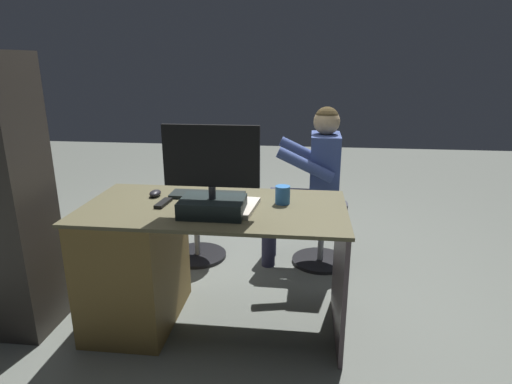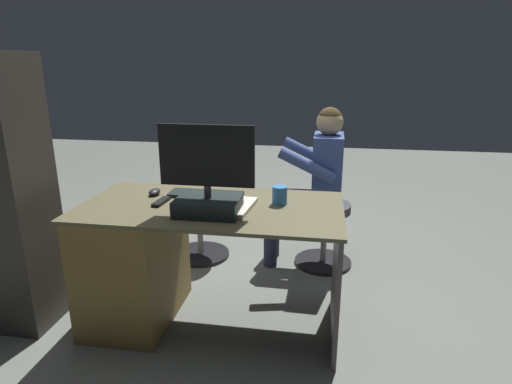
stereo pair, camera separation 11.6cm
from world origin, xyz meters
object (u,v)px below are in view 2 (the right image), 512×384
object	(u,v)px
desk	(149,258)
tv_remote	(161,202)
computer_mouse	(155,192)
visitor_chair	(324,228)
cup	(280,195)
keyboard	(206,194)
person	(314,175)
monitor	(208,187)
teddy_bear	(198,178)
office_chair_teddy	(200,221)

from	to	relation	value
desk	tv_remote	bearing A→B (deg)	174.32
computer_mouse	visitor_chair	xyz separation A→B (m)	(-0.98, -0.73, -0.45)
cup	tv_remote	bearing A→B (deg)	8.43
keyboard	person	size ratio (longest dim) A/B	0.36
person	tv_remote	bearing A→B (deg)	47.45
monitor	teddy_bear	distance (m)	1.07
desk	keyboard	size ratio (longest dim) A/B	3.35
computer_mouse	person	bearing A→B (deg)	-140.65
keyboard	tv_remote	size ratio (longest dim) A/B	2.80
desk	office_chair_teddy	distance (m)	0.85
keyboard	person	xyz separation A→B (m)	(-0.59, -0.70, -0.04)
computer_mouse	office_chair_teddy	size ratio (longest dim) A/B	0.20
monitor	cup	xyz separation A→B (m)	(-0.34, -0.21, -0.09)
tv_remote	cup	bearing A→B (deg)	-166.24
cup	teddy_bear	world-z (taller)	cup
monitor	keyboard	world-z (taller)	monitor
tv_remote	office_chair_teddy	world-z (taller)	tv_remote
desk	office_chair_teddy	xyz separation A→B (m)	(-0.05, -0.85, -0.09)
cup	tv_remote	size ratio (longest dim) A/B	0.65
desk	computer_mouse	distance (m)	0.38
computer_mouse	tv_remote	distance (m)	0.17
computer_mouse	visitor_chair	size ratio (longest dim) A/B	0.20
computer_mouse	office_chair_teddy	xyz separation A→B (m)	(-0.04, -0.72, -0.45)
person	monitor	bearing A→B (deg)	63.07
office_chair_teddy	computer_mouse	bearing A→B (deg)	86.77
monitor	teddy_bear	xyz separation A→B (m)	(0.35, -0.99, -0.24)
computer_mouse	tv_remote	xyz separation A→B (m)	(-0.09, 0.14, -0.01)
person	visitor_chair	bearing A→B (deg)	-179.16
cup	office_chair_teddy	distance (m)	1.13
computer_mouse	teddy_bear	bearing A→B (deg)	-93.18
monitor	desk	bearing A→B (deg)	-17.76
monitor	tv_remote	distance (m)	0.35
monitor	visitor_chair	xyz separation A→B (m)	(-0.59, -0.99, -0.58)
tv_remote	computer_mouse	bearing A→B (deg)	-51.05
desk	computer_mouse	bearing A→B (deg)	-94.83
monitor	teddy_bear	world-z (taller)	monitor
teddy_bear	person	bearing A→B (deg)	-179.92
monitor	office_chair_teddy	bearing A→B (deg)	-70.32
cup	visitor_chair	size ratio (longest dim) A/B	0.21
cup	visitor_chair	bearing A→B (deg)	-108.14
cup	person	world-z (taller)	person
cup	tv_remote	distance (m)	0.64
person	cup	bearing A→B (deg)	78.16
desk	keyboard	world-z (taller)	keyboard
keyboard	person	world-z (taller)	person
teddy_bear	person	world-z (taller)	person
desk	monitor	size ratio (longest dim) A/B	2.96
keyboard	visitor_chair	distance (m)	1.08
keyboard	teddy_bear	bearing A→B (deg)	-69.86
office_chair_teddy	person	world-z (taller)	person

